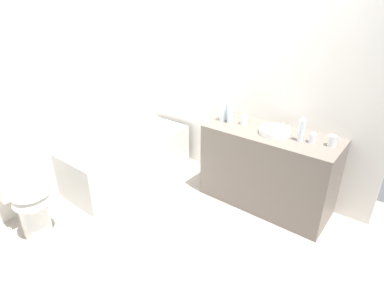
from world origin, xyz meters
The scene contains 17 objects.
ground_plane centered at (0.00, 0.00, 0.00)m, with size 3.67×3.67×0.00m, color #9E9389.
wall_back_tiled centered at (0.00, 1.39, 1.20)m, with size 3.04×0.10×2.40m, color white.
wall_right_mirror centered at (1.37, 0.00, 1.20)m, with size 0.10×3.07×2.40m, color white.
bathtub centered at (0.47, 1.01, 0.29)m, with size 1.54×0.66×1.37m.
toilet centered at (-0.75, 0.99, 0.38)m, with size 0.39×0.50×0.75m.
vanity_counter centered at (1.03, -0.54, 0.42)m, with size 0.57×1.33×0.83m, color #6B6056.
sink_basin centered at (1.02, -0.58, 0.86)m, with size 0.30×0.30×0.05m, color white.
sink_faucet centered at (1.19, -0.58, 0.86)m, with size 0.13×0.15×0.06m.
water_bottle_0 centered at (1.00, 0.02, 0.93)m, with size 0.06×0.06×0.20m.
water_bottle_1 centered at (1.01, -0.07, 0.95)m, with size 0.06×0.06×0.25m.
water_bottle_2 centered at (1.01, -0.83, 0.94)m, with size 0.06×0.06×0.23m.
water_bottle_3 centered at (1.08, 0.00, 0.94)m, with size 0.06×0.06×0.23m.
drinking_glass_0 centered at (1.06, -0.21, 0.88)m, with size 0.08×0.08×0.09m, color white.
drinking_glass_1 centered at (1.04, -0.93, 0.88)m, with size 0.06×0.06×0.09m, color white.
drinking_glass_2 centered at (1.07, -1.10, 0.88)m, with size 0.08×0.08×0.10m, color white.
bath_mat centered at (0.45, 0.47, 0.01)m, with size 0.63×0.33×0.01m, color white.
toilet_paper_roll centered at (-1.00, 1.01, 0.06)m, with size 0.11×0.11×0.13m, color white.
Camera 1 is at (-1.65, -1.66, 2.02)m, focal length 28.74 mm.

